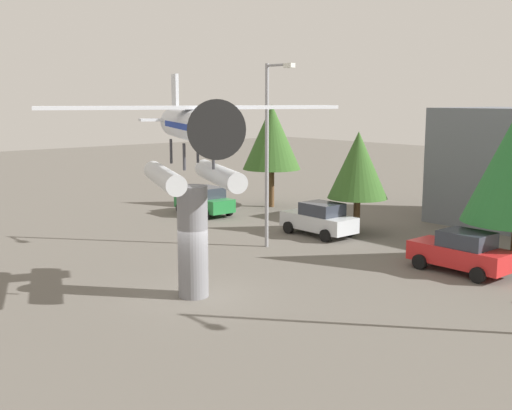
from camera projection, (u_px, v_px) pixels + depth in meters
The scene contains 9 objects.
ground_plane at pixel (194, 296), 23.15m from camera, with size 140.00×140.00×0.00m, color #605B54.
display_pedestal at pixel (193, 242), 22.81m from camera, with size 1.10×1.10×4.07m, color slate.
floatplane_monument at pixel (192, 139), 22.07m from camera, with size 7.18×10.02×4.00m.
car_near_green at pixel (205, 201), 39.26m from camera, with size 4.20×2.02×1.76m.
car_mid_silver at pixel (319, 219), 33.30m from camera, with size 4.20×2.02×1.76m.
car_far_red at pixel (462, 252), 26.17m from camera, with size 4.20×2.02×1.76m.
streetlight_primary at pixel (269, 144), 29.94m from camera, with size 1.84×0.28×8.75m.
tree_west at pixel (272, 137), 41.53m from camera, with size 3.83×3.83×6.78m.
tree_east at pixel (358, 165), 33.43m from camera, with size 3.19×3.19×5.45m.
Camera 1 is at (18.41, -12.74, 7.13)m, focal length 44.43 mm.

